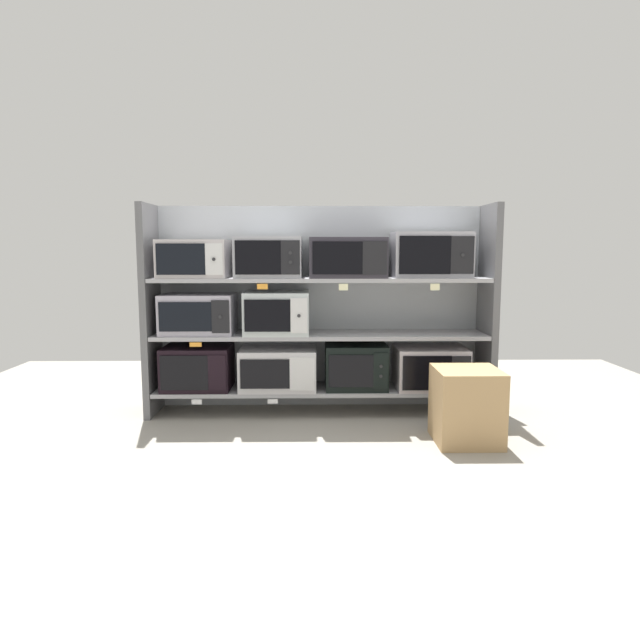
# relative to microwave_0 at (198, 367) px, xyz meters

# --- Properties ---
(ground) EXTENTS (6.48, 6.00, 0.02)m
(ground) POSITION_rel_microwave_0_xyz_m (0.93, -1.00, -0.37)
(ground) COLOR gray
(back_panel) EXTENTS (2.68, 0.04, 1.58)m
(back_panel) POSITION_rel_microwave_0_xyz_m (0.93, 0.23, 0.43)
(back_panel) COLOR #9EA3A8
(back_panel) RESTS_ON ground
(upright_left) EXTENTS (0.05, 0.40, 1.58)m
(upright_left) POSITION_rel_microwave_0_xyz_m (-0.34, 0.00, 0.43)
(upright_left) COLOR #5B5B5E
(upright_left) RESTS_ON ground
(upright_right) EXTENTS (0.05, 0.40, 1.58)m
(upright_right) POSITION_rel_microwave_0_xyz_m (2.20, 0.00, 0.43)
(upright_right) COLOR #5B5B5E
(upright_right) RESTS_ON ground
(shelf_0) EXTENTS (2.48, 0.40, 0.03)m
(shelf_0) POSITION_rel_microwave_0_xyz_m (0.93, 0.00, -0.18)
(shelf_0) COLOR #99999E
(shelf_0) RESTS_ON ground
(microwave_0) EXTENTS (0.50, 0.40, 0.32)m
(microwave_0) POSITION_rel_microwave_0_xyz_m (0.00, 0.00, 0.00)
(microwave_0) COLOR black
(microwave_0) RESTS_ON shelf_0
(microwave_1) EXTENTS (0.57, 0.42, 0.31)m
(microwave_1) POSITION_rel_microwave_0_xyz_m (0.61, 0.00, -0.01)
(microwave_1) COLOR #BBB9BD
(microwave_1) RESTS_ON shelf_0
(microwave_2) EXTENTS (0.46, 0.38, 0.34)m
(microwave_2) POSITION_rel_microwave_0_xyz_m (1.20, 0.00, 0.01)
(microwave_2) COLOR black
(microwave_2) RESTS_ON shelf_0
(microwave_3) EXTENTS (0.53, 0.42, 0.31)m
(microwave_3) POSITION_rel_microwave_0_xyz_m (1.77, -0.00, -0.01)
(microwave_3) COLOR #BEB3B6
(microwave_3) RESTS_ON shelf_0
(price_tag_0) EXTENTS (0.07, 0.00, 0.04)m
(price_tag_0) POSITION_rel_microwave_0_xyz_m (0.03, -0.20, -0.21)
(price_tag_0) COLOR white
(price_tag_1) EXTENTS (0.07, 0.00, 0.03)m
(price_tag_1) POSITION_rel_microwave_0_xyz_m (0.58, -0.20, -0.21)
(price_tag_1) COLOR white
(shelf_1) EXTENTS (2.48, 0.40, 0.03)m
(shelf_1) POSITION_rel_microwave_0_xyz_m (0.93, 0.00, 0.24)
(shelf_1) COLOR #99999E
(microwave_4) EXTENTS (0.54, 0.39, 0.30)m
(microwave_4) POSITION_rel_microwave_0_xyz_m (0.02, 0.00, 0.41)
(microwave_4) COLOR #A49FAF
(microwave_4) RESTS_ON shelf_1
(microwave_5) EXTENTS (0.48, 0.43, 0.32)m
(microwave_5) POSITION_rel_microwave_0_xyz_m (0.61, 0.00, 0.42)
(microwave_5) COLOR #B1BABB
(microwave_5) RESTS_ON shelf_1
(price_tag_2) EXTENTS (0.09, 0.00, 0.03)m
(price_tag_2) POSITION_rel_microwave_0_xyz_m (0.03, -0.20, 0.21)
(price_tag_2) COLOR orange
(shelf_2) EXTENTS (2.48, 0.40, 0.03)m
(shelf_2) POSITION_rel_microwave_0_xyz_m (0.93, 0.00, 0.67)
(shelf_2) COLOR #99999E
(microwave_6) EXTENTS (0.50, 0.40, 0.28)m
(microwave_6) POSITION_rel_microwave_0_xyz_m (-0.00, -0.00, 0.82)
(microwave_6) COLOR #BBB3B5
(microwave_6) RESTS_ON shelf_2
(microwave_7) EXTENTS (0.49, 0.39, 0.30)m
(microwave_7) POSITION_rel_microwave_0_xyz_m (0.55, -0.00, 0.83)
(microwave_7) COLOR #A2A2AA
(microwave_7) RESTS_ON shelf_2
(microwave_8) EXTENTS (0.56, 0.41, 0.30)m
(microwave_8) POSITION_rel_microwave_0_xyz_m (1.13, 0.00, 0.83)
(microwave_8) COLOR #2C2932
(microwave_8) RESTS_ON shelf_2
(microwave_9) EXTENTS (0.57, 0.35, 0.34)m
(microwave_9) POSITION_rel_microwave_0_xyz_m (1.75, -0.00, 0.85)
(microwave_9) COLOR #A09FA9
(microwave_9) RESTS_ON shelf_2
(price_tag_3) EXTENTS (0.08, 0.00, 0.04)m
(price_tag_3) POSITION_rel_microwave_0_xyz_m (0.52, -0.20, 0.63)
(price_tag_3) COLOR orange
(price_tag_4) EXTENTS (0.07, 0.00, 0.05)m
(price_tag_4) POSITION_rel_microwave_0_xyz_m (1.09, -0.20, 0.62)
(price_tag_4) COLOR beige
(price_tag_5) EXTENTS (0.07, 0.00, 0.05)m
(price_tag_5) POSITION_rel_microwave_0_xyz_m (1.75, -0.20, 0.62)
(price_tag_5) COLOR beige
(shipping_carton) EXTENTS (0.41, 0.41, 0.48)m
(shipping_carton) POSITION_rel_microwave_0_xyz_m (1.87, -0.67, -0.11)
(shipping_carton) COLOR tan
(shipping_carton) RESTS_ON ground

